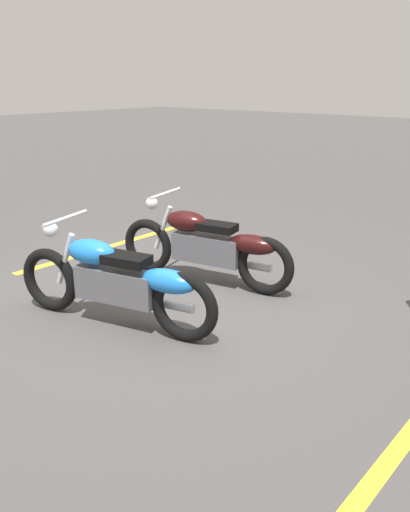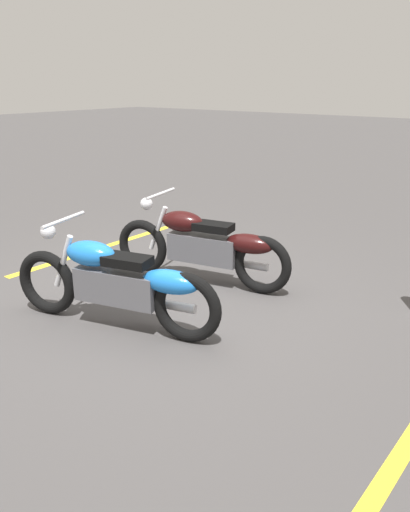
{
  "view_description": "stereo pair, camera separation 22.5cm",
  "coord_description": "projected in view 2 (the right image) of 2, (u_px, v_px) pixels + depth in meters",
  "views": [
    {
      "loc": [
        3.69,
        -3.61,
        2.28
      ],
      "look_at": [
        0.62,
        0.0,
        0.65
      ],
      "focal_mm": 36.06,
      "sensor_mm": 36.0,
      "label": 1
    },
    {
      "loc": [
        3.52,
        -3.75,
        2.28
      ],
      "look_at": [
        0.62,
        0.0,
        0.65
      ],
      "focal_mm": 36.06,
      "sensor_mm": 36.0,
      "label": 2
    }
  ],
  "objects": [
    {
      "name": "ground_plane",
      "position": [
        160.0,
        301.0,
        5.58
      ],
      "size": [
        60.0,
        60.0,
        0.0
      ],
      "primitive_type": "plane",
      "color": "#474444"
    },
    {
      "name": "motorcycle_dark_foreground",
      "position": [
        204.0,
        245.0,
        5.95
      ],
      "size": [
        2.2,
        0.76,
        1.04
      ],
      "rotation": [
        0.0,
        0.0,
        3.35
      ],
      "color": "black",
      "rests_on": "ground"
    },
    {
      "name": "parking_stripe_near",
      "position": [
        107.0,
        246.0,
        7.43
      ],
      "size": [
        0.16,
        3.2,
        0.01
      ],
      "primitive_type": "cube",
      "rotation": [
        0.0,
        0.0,
        1.56
      ],
      "color": "yellow",
      "rests_on": "ground"
    },
    {
      "name": "motorcycle_bright_foreground",
      "position": [
        118.0,
        283.0,
        4.86
      ],
      "size": [
        2.18,
        0.82,
        1.04
      ],
      "rotation": [
        0.0,
        0.0,
        3.4
      ],
      "color": "black",
      "rests_on": "ground"
    }
  ]
}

